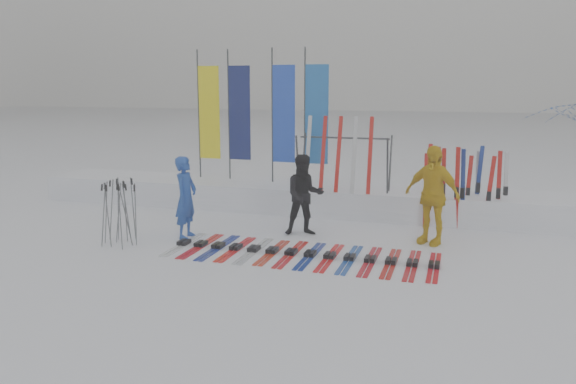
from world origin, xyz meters
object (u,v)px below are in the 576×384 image
(person_blue, at_px, (186,197))
(person_black, at_px, (304,195))
(ski_rack, at_px, (344,156))
(person_yellow, at_px, (432,195))
(ski_row, at_px, (301,253))

(person_blue, xyz_separation_m, person_black, (2.12, 0.89, 0.00))
(person_black, bearing_deg, ski_rack, 53.43)
(person_yellow, distance_m, ski_rack, 2.68)
(person_black, bearing_deg, ski_row, -100.48)
(ski_row, height_order, ski_rack, ski_rack)
(person_black, distance_m, ski_row, 1.61)
(person_black, distance_m, person_yellow, 2.43)
(person_black, xyz_separation_m, ski_rack, (0.41, 1.80, 0.58))
(person_yellow, xyz_separation_m, ski_rack, (-2.02, 1.71, 0.46))
(person_blue, relative_size, person_black, 1.00)
(ski_rack, bearing_deg, person_blue, -133.34)
(person_blue, distance_m, person_black, 2.30)
(ski_rack, bearing_deg, person_black, -102.91)
(person_yellow, relative_size, ski_rack, 0.91)
(person_black, bearing_deg, person_yellow, -21.67)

